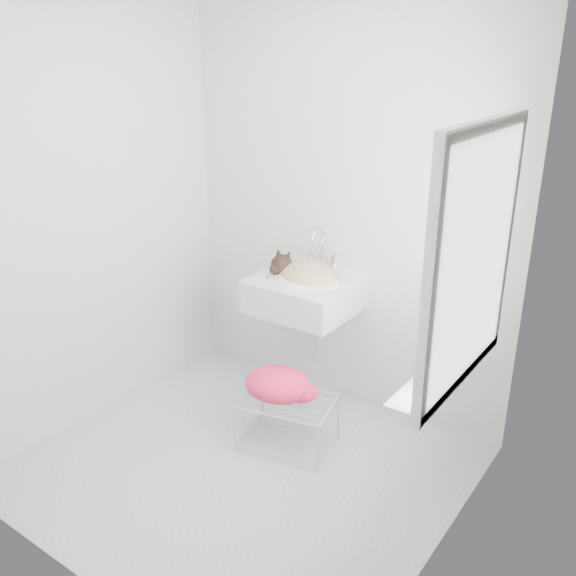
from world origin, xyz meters
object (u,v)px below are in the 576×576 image
Objects in this scene: sink at (305,279)px; bottle_c at (461,349)px; bottle_a at (424,386)px; bottle_b at (443,367)px; wire_rack at (288,422)px; cat at (305,274)px.

sink is 1.15m from bottle_c.
bottle_b is at bearing 90.00° from bottle_a.
bottle_a reaches higher than wire_rack.
bottle_a is at bearing -90.00° from bottle_c.
sink is at bearing 145.74° from bottle_a.
cat reaches higher than wire_rack.
cat is 1.84× the size of bottle_a.
sink reaches higher than bottle_c.
sink is 2.79× the size of bottle_a.
cat is at bearing -49.75° from sink.
sink is 1.52× the size of cat.
wire_rack is 1.20m from bottle_a.
wire_rack is 1.16m from bottle_c.
bottle_a is at bearing -19.39° from wire_rack.
bottle_c is (0.92, 0.08, 0.70)m from wire_rack.
bottle_a is at bearing -32.56° from cat.
cat is at bearing 145.99° from bottle_a.
bottle_b is 1.33× the size of bottle_c.
bottle_a is 1.40× the size of bottle_c.
bottle_b is (1.09, -0.54, -0.04)m from cat.
cat is 0.81× the size of wire_rack.
bottle_c reaches higher than wire_rack.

